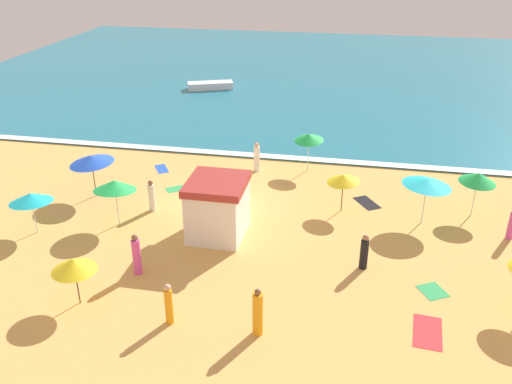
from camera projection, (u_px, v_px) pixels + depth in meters
The scene contains 26 objects.
ground_plane at pixel (220, 202), 27.40m from camera, with size 60.00×60.00×0.00m, color #E0A856.
ocean_water at pixel (292, 72), 52.10m from camera, with size 60.00×44.00×0.10m, color teal.
wave_breaker_foam at pixel (246, 154), 32.91m from camera, with size 57.00×0.70×0.01m, color white.
lifeguard_cabana at pixel (218, 207), 23.91m from camera, with size 2.53×2.76×2.69m.
beach_umbrella_0 at pixel (427, 183), 24.57m from camera, with size 2.67×2.66×2.33m.
beach_umbrella_1 at pixel (115, 185), 24.47m from camera, with size 2.03×2.07×2.37m.
beach_umbrella_2 at pixel (478, 178), 25.28m from camera, with size 2.43×2.43×2.28m.
beach_umbrella_3 at pixel (31, 198), 23.90m from camera, with size 2.57×2.58×2.05m.
beach_umbrella_4 at pixel (91, 159), 27.15m from camera, with size 3.00×2.99×2.34m.
beach_umbrella_5 at pixel (74, 265), 19.29m from camera, with size 2.27×2.27×1.93m.
beach_umbrella_6 at pixel (343, 178), 25.80m from camera, with size 2.19×2.18×2.01m.
beach_umbrella_7 at pixel (309, 137), 30.08m from camera, with size 2.14×2.16×2.30m.
beachgoer_0 at pixel (257, 157), 30.62m from camera, with size 0.47×0.47×1.71m.
beachgoer_1 at pixel (137, 255), 21.39m from camera, with size 0.36×0.36×1.78m.
beachgoer_2 at pixel (258, 313), 18.13m from camera, with size 0.50×0.50×1.84m.
beachgoer_3 at pixel (169, 304), 18.69m from camera, with size 0.40×0.40×1.61m.
beachgoer_5 at pixel (152, 196), 26.27m from camera, with size 0.39×0.39×1.61m.
beachgoer_6 at pixel (203, 176), 29.37m from camera, with size 0.44×0.44×0.87m.
beachgoer_7 at pixel (364, 252), 21.77m from camera, with size 0.42×0.42×1.55m.
beachgoer_8 at pixel (512, 223), 23.85m from camera, with size 0.40×0.40×1.57m.
beach_towel_0 at pixel (428, 332), 18.56m from camera, with size 1.12×1.87×0.01m.
beach_towel_1 at pixel (433, 291), 20.65m from camera, with size 1.28×1.33×0.01m.
beach_towel_2 at pixel (162, 169), 31.18m from camera, with size 1.20×1.43×0.01m.
beach_towel_3 at pixel (178, 189), 28.81m from camera, with size 1.44×1.29×0.01m.
beach_towel_4 at pixel (367, 203), 27.30m from camera, with size 1.48×1.72×0.01m.
small_boat_0 at pixel (210, 85), 46.27m from camera, with size 4.00×2.51×0.59m.
Camera 1 is at (6.38, -23.63, 12.46)m, focal length 37.97 mm.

